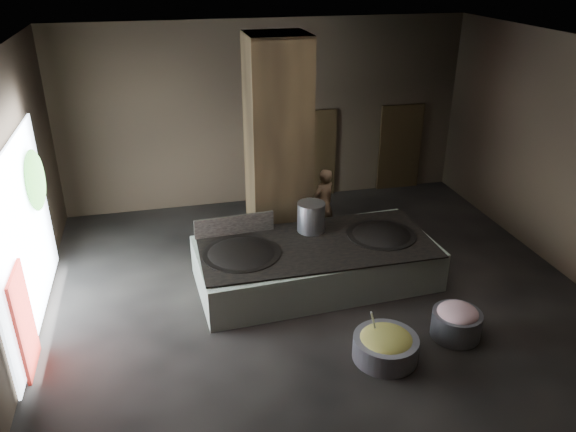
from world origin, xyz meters
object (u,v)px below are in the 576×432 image
object	(u,v)px
hearth_platform	(316,263)
stock_pot	(311,217)
cook	(323,203)
wok_right	(381,238)
meat_basin	(456,324)
veg_basin	(385,348)
wok_left	(241,257)

from	to	relation	value
hearth_platform	stock_pot	world-z (taller)	stock_pot
cook	wok_right	bearing A→B (deg)	82.05
hearth_platform	meat_basin	distance (m)	2.87
veg_basin	meat_basin	xyz separation A→B (m)	(1.37, 0.26, 0.03)
veg_basin	meat_basin	world-z (taller)	meat_basin
hearth_platform	meat_basin	size ratio (longest dim) A/B	5.50
meat_basin	stock_pot	bearing A→B (deg)	122.43
veg_basin	meat_basin	distance (m)	1.40
wok_left	veg_basin	bearing A→B (deg)	-52.19
cook	meat_basin	xyz separation A→B (m)	(1.12, -4.04, -0.58)
hearth_platform	stock_pot	xyz separation A→B (m)	(0.05, 0.55, 0.74)
veg_basin	wok_left	bearing A→B (deg)	127.81
hearth_platform	wok_right	world-z (taller)	wok_right
wok_left	veg_basin	xyz separation A→B (m)	(1.89, -2.43, -0.56)
wok_left	wok_right	world-z (taller)	wok_left
stock_pot	cook	size ratio (longest dim) A/B	0.37
wok_left	veg_basin	size ratio (longest dim) A/B	1.38
hearth_platform	meat_basin	bearing A→B (deg)	-54.05
cook	stock_pot	bearing A→B (deg)	34.68
wok_left	wok_right	size ratio (longest dim) A/B	1.07
hearth_platform	cook	distance (m)	1.99
hearth_platform	wok_left	world-z (taller)	wok_left
stock_pot	veg_basin	world-z (taller)	stock_pot
wok_right	cook	world-z (taller)	cook
hearth_platform	veg_basin	distance (m)	2.53
hearth_platform	meat_basin	world-z (taller)	hearth_platform
wok_right	stock_pot	bearing A→B (deg)	158.96
cook	wok_left	bearing A→B (deg)	12.67
stock_pot	meat_basin	xyz separation A→B (m)	(1.76, -2.77, -0.90)
stock_pot	meat_basin	size ratio (longest dim) A/B	0.72
stock_pot	wok_left	bearing A→B (deg)	-158.20
hearth_platform	wok_right	size ratio (longest dim) A/B	3.41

